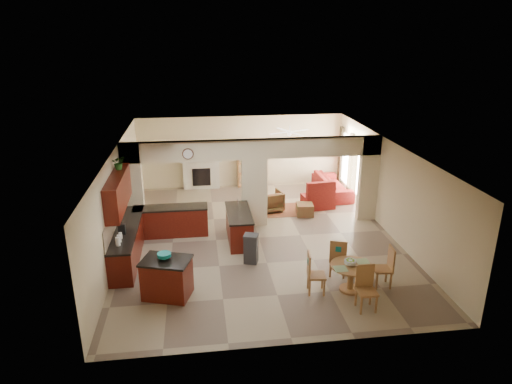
{
  "coord_description": "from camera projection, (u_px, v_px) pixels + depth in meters",
  "views": [
    {
      "loc": [
        -1.73,
        -12.37,
        5.9
      ],
      "look_at": [
        -0.04,
        0.3,
        1.36
      ],
      "focal_mm": 32.0,
      "sensor_mm": 36.0,
      "label": 1
    }
  ],
  "objects": [
    {
      "name": "drape_a_right",
      "position": [
        355.0,
        168.0,
        16.54
      ],
      "size": [
        0.1,
        0.28,
        2.3
      ],
      "primitive_type": "cube",
      "color": "#3D1E18",
      "rests_on": "wall_right"
    },
    {
      "name": "wall_right",
      "position": [
        390.0,
        188.0,
        13.77
      ],
      "size": [
        0.0,
        10.0,
        10.0
      ],
      "primitive_type": "plane",
      "rotation": [
        1.57,
        0.0,
        -1.57
      ],
      "color": "beige",
      "rests_on": "floor"
    },
    {
      "name": "shelving_unit",
      "position": [
        251.0,
        165.0,
        17.98
      ],
      "size": [
        1.0,
        0.32,
        1.8
      ],
      "primitive_type": "cube",
      "color": "#9F5B37",
      "rests_on": "floor"
    },
    {
      "name": "floor",
      "position": [
        259.0,
        238.0,
        13.74
      ],
      "size": [
        10.0,
        10.0,
        0.0
      ],
      "primitive_type": "plane",
      "color": "gray",
      "rests_on": "ground"
    },
    {
      "name": "ceiling_fan",
      "position": [
        290.0,
        132.0,
        15.87
      ],
      "size": [
        1.0,
        1.0,
        0.1
      ],
      "primitive_type": "cylinder",
      "color": "white",
      "rests_on": "ceiling"
    },
    {
      "name": "chair_south",
      "position": [
        366.0,
        286.0,
        10.11
      ],
      "size": [
        0.42,
        0.43,
        1.02
      ],
      "rotation": [
        0.0,
        0.0,
        0.0
      ],
      "color": "#9F5B37",
      "rests_on": "floor"
    },
    {
      "name": "ottoman",
      "position": [
        305.0,
        210.0,
        15.36
      ],
      "size": [
        0.6,
        0.6,
        0.4
      ],
      "primitive_type": "cube",
      "rotation": [
        0.0,
        0.0,
        -0.1
      ],
      "color": "maroon",
      "rests_on": "floor"
    },
    {
      "name": "teal_bowl",
      "position": [
        164.0,
        256.0,
        10.43
      ],
      "size": [
        0.32,
        0.32,
        0.15
      ],
      "primitive_type": "cylinder",
      "color": "#128081",
      "rests_on": "kitchen_island"
    },
    {
      "name": "drape_b_right",
      "position": [
        341.0,
        156.0,
        18.12
      ],
      "size": [
        0.1,
        0.28,
        2.3
      ],
      "primitive_type": "cube",
      "color": "#3D1E18",
      "rests_on": "wall_right"
    },
    {
      "name": "partition_header",
      "position": [
        254.0,
        149.0,
        13.84
      ],
      "size": [
        8.0,
        0.25,
        0.6
      ],
      "primitive_type": "cube",
      "color": "beige",
      "rests_on": "partition_center_pier"
    },
    {
      "name": "glazed_door",
      "position": [
        353.0,
        169.0,
        16.82
      ],
      "size": [
        0.02,
        0.7,
        2.1
      ],
      "primitive_type": "cube",
      "color": "white",
      "rests_on": "wall_right"
    },
    {
      "name": "wall_clock",
      "position": [
        188.0,
        154.0,
        13.47
      ],
      "size": [
        0.34,
        0.03,
        0.34
      ],
      "primitive_type": "cylinder",
      "rotation": [
        1.57,
        0.0,
        0.0
      ],
      "color": "#4F2B1A",
      "rests_on": "partition_header"
    },
    {
      "name": "partition_center_pier",
      "position": [
        254.0,
        192.0,
        14.31
      ],
      "size": [
        0.8,
        0.25,
        2.2
      ],
      "primitive_type": "cube",
      "color": "beige",
      "rests_on": "floor"
    },
    {
      "name": "upper_cabinets",
      "position": [
        118.0,
        192.0,
        11.87
      ],
      "size": [
        0.35,
        2.4,
        0.9
      ],
      "primitive_type": "cube",
      "color": "#3C0B06",
      "rests_on": "wall_left"
    },
    {
      "name": "chair_north",
      "position": [
        338.0,
        257.0,
        11.41
      ],
      "size": [
        0.54,
        0.54,
        1.02
      ],
      "rotation": [
        0.0,
        0.0,
        2.8
      ],
      "color": "#9F5B37",
      "rests_on": "floor"
    },
    {
      "name": "armchair",
      "position": [
        271.0,
        201.0,
        15.7
      ],
      "size": [
        0.91,
        0.93,
        0.71
      ],
      "primitive_type": "imported",
      "rotation": [
        0.0,
        0.0,
        3.38
      ],
      "color": "maroon",
      "rests_on": "floor"
    },
    {
      "name": "chair_east",
      "position": [
        386.0,
        265.0,
        10.98
      ],
      "size": [
        0.45,
        0.45,
        1.02
      ],
      "rotation": [
        0.0,
        0.0,
        4.63
      ],
      "color": "#9F5B37",
      "rests_on": "floor"
    },
    {
      "name": "ceiling",
      "position": [
        259.0,
        147.0,
        12.8
      ],
      "size": [
        10.0,
        10.0,
        0.0
      ],
      "primitive_type": "plane",
      "rotation": [
        3.14,
        0.0,
        0.0
      ],
      "color": "white",
      "rests_on": "wall_back"
    },
    {
      "name": "chair_west",
      "position": [
        313.0,
        272.0,
        10.69
      ],
      "size": [
        0.47,
        0.47,
        1.02
      ],
      "rotation": [
        0.0,
        0.0,
        1.44
      ],
      "color": "#9F5B37",
      "rests_on": "floor"
    },
    {
      "name": "window_b",
      "position": [
        346.0,
        159.0,
        17.57
      ],
      "size": [
        0.02,
        0.9,
        1.9
      ],
      "primitive_type": "cube",
      "color": "white",
      "rests_on": "wall_right"
    },
    {
      "name": "drape_a_left",
      "position": [
        367.0,
        178.0,
        15.41
      ],
      "size": [
        0.1,
        0.28,
        2.3
      ],
      "primitive_type": "cube",
      "color": "#3D1E18",
      "rests_on": "wall_right"
    },
    {
      "name": "fruit_bowl",
      "position": [
        350.0,
        262.0,
        10.71
      ],
      "size": [
        0.29,
        0.29,
        0.15
      ],
      "primitive_type": "cylinder",
      "color": "#6CAD25",
      "rests_on": "dining_table"
    },
    {
      "name": "kitchen_island",
      "position": [
        167.0,
        278.0,
        10.58
      ],
      "size": [
        1.28,
        1.08,
        0.95
      ],
      "rotation": [
        0.0,
        0.0,
        -0.31
      ],
      "color": "#3C0B06",
      "rests_on": "floor"
    },
    {
      "name": "kitchen_counter",
      "position": [
        146.0,
        233.0,
        12.95
      ],
      "size": [
        2.52,
        3.29,
        1.48
      ],
      "color": "#3C0B06",
      "rests_on": "floor"
    },
    {
      "name": "sofa",
      "position": [
        332.0,
        185.0,
        17.29
      ],
      "size": [
        2.45,
        1.0,
        0.71
      ],
      "primitive_type": "imported",
      "rotation": [
        0.0,
        0.0,
        1.59
      ],
      "color": "maroon",
      "rests_on": "floor"
    },
    {
      "name": "fireplace",
      "position": [
        201.0,
        173.0,
        17.85
      ],
      "size": [
        1.6,
        0.35,
        1.2
      ],
      "color": "beige",
      "rests_on": "floor"
    },
    {
      "name": "trash_can",
      "position": [
        251.0,
        250.0,
        12.16
      ],
      "size": [
        0.43,
        0.39,
        0.75
      ],
      "primitive_type": "cube",
      "rotation": [
        0.0,
        0.0,
        -0.31
      ],
      "color": "#2A292C",
      "rests_on": "floor"
    },
    {
      "name": "peninsula",
      "position": [
        239.0,
        226.0,
        13.41
      ],
      "size": [
        0.7,
        1.85,
        0.91
      ],
      "color": "#3C0B06",
      "rests_on": "floor"
    },
    {
      "name": "plant",
      "position": [
        119.0,
        163.0,
        12.19
      ],
      "size": [
        0.4,
        0.36,
        0.38
      ],
      "primitive_type": "imported",
      "rotation": [
        0.0,
        0.0,
        0.21
      ],
      "color": "#1C4913",
      "rests_on": "upper_cabinets"
    },
    {
      "name": "chaise",
      "position": [
        318.0,
        201.0,
        16.09
      ],
      "size": [
        1.11,
        0.95,
        0.41
      ],
      "primitive_type": "cube",
      "rotation": [
        0.0,
        0.0,
        0.12
      ],
      "color": "maroon",
      "rests_on": "floor"
    },
    {
      "name": "rug",
      "position": [
        284.0,
        210.0,
        15.85
      ],
      "size": [
        1.6,
        1.3,
        0.01
      ],
      "primitive_type": "cube",
      "color": "brown",
      "rests_on": "floor"
    },
    {
      "name": "wall_left",
      "position": [
        118.0,
        200.0,
        12.77
      ],
      "size": [
        0.0,
        10.0,
        10.0
      ],
      "primitive_type": "plane",
      "rotation": [
        1.57,
        0.0,
        1.57
      ],
      "color": "beige",
      "rests_on": "floor"
    },
    {
      "name": "wall_front",
      "position": [
        295.0,
        283.0,
        8.6
      ],
      "size": [
        8.0,
        0.0,
        8.0
      ],
      "primitive_type": "plane",
      "rotation": [
        -1.57,
        0.0,
        0.0
      ],
      "color": "beige",
      "rests_on": "floor"
    },
    {
      "name": "wall_back",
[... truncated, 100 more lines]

